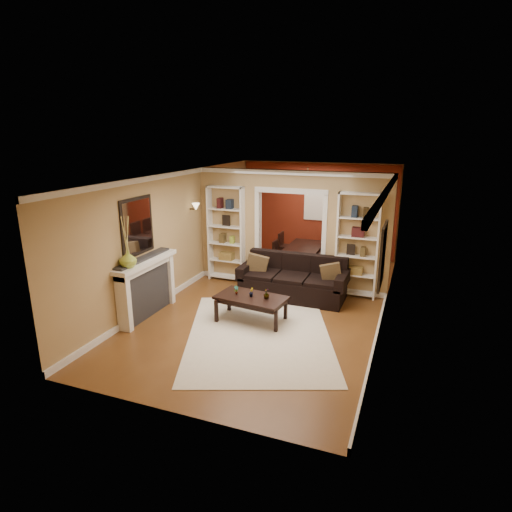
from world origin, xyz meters
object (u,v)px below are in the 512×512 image
at_px(coffee_table, 251,309).
at_px(fireplace, 148,288).
at_px(bookshelf_right, 357,246).
at_px(sofa, 293,278).
at_px(bookshelf_left, 226,234).
at_px(dining_table, 305,257).

xyz_separation_m(coffee_table, fireplace, (-1.98, -0.49, 0.33)).
bearing_deg(fireplace, bookshelf_right, 34.80).
bearing_deg(sofa, bookshelf_left, 162.53).
relative_size(bookshelf_left, dining_table, 1.42).
relative_size(coffee_table, bookshelf_left, 0.57).
bearing_deg(coffee_table, dining_table, 95.75).
relative_size(sofa, bookshelf_left, 1.02).
bearing_deg(bookshelf_left, sofa, -17.47).
bearing_deg(bookshelf_left, fireplace, -102.05).
xyz_separation_m(bookshelf_right, dining_table, (-1.57, 1.69, -0.86)).
relative_size(bookshelf_left, bookshelf_right, 1.00).
relative_size(sofa, dining_table, 1.44).
distance_m(coffee_table, dining_table, 3.74).
relative_size(sofa, coffee_table, 1.77).
distance_m(bookshelf_right, dining_table, 2.46).
height_order(sofa, bookshelf_right, bookshelf_right).
distance_m(sofa, fireplace, 3.08).
relative_size(fireplace, dining_table, 1.05).
height_order(fireplace, dining_table, fireplace).
bearing_deg(bookshelf_right, bookshelf_left, 180.00).
bearing_deg(fireplace, sofa, 39.30).
distance_m(fireplace, dining_table, 4.71).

